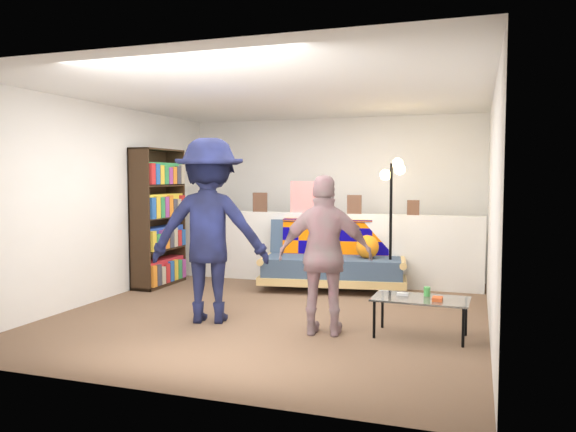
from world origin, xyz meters
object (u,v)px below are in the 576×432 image
(futon_sofa, at_px, (335,261))
(person_right, at_px, (325,255))
(bookshelf, at_px, (158,222))
(coffee_table, at_px, (421,301))
(floor_lamp, at_px, (393,198))
(person_left, at_px, (209,230))

(futon_sofa, xyz_separation_m, person_right, (0.44, -2.18, 0.38))
(futon_sofa, distance_m, bookshelf, 2.50)
(coffee_table, height_order, person_right, person_right)
(floor_lamp, bearing_deg, person_right, -98.86)
(person_left, xyz_separation_m, person_right, (1.28, -0.11, -0.19))
(bookshelf, height_order, person_left, person_left)
(bookshelf, bearing_deg, person_left, -44.42)
(bookshelf, height_order, floor_lamp, bookshelf)
(bookshelf, xyz_separation_m, floor_lamp, (3.16, 0.49, 0.36))
(floor_lamp, bearing_deg, bookshelf, -171.25)
(bookshelf, distance_m, floor_lamp, 3.22)
(futon_sofa, relative_size, bookshelf, 1.07)
(person_left, bearing_deg, bookshelf, -60.05)
(coffee_table, bearing_deg, person_right, -166.85)
(coffee_table, bearing_deg, bookshelf, 158.94)
(futon_sofa, bearing_deg, bookshelf, -167.25)
(floor_lamp, height_order, person_right, floor_lamp)
(bookshelf, xyz_separation_m, person_left, (1.55, -1.52, 0.07))
(bookshelf, distance_m, coffee_table, 4.02)
(person_left, relative_size, person_right, 1.25)
(coffee_table, relative_size, person_left, 0.47)
(coffee_table, height_order, floor_lamp, floor_lamp)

